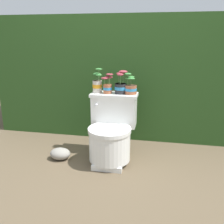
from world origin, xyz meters
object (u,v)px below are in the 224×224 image
(potted_plant_midright, at_px, (130,87))
(garden_stone, at_px, (60,154))
(potted_plant_left, at_px, (97,84))
(potted_plant_middle, at_px, (121,86))
(toilet, at_px, (111,132))
(potted_plant_midleft, at_px, (108,86))

(potted_plant_midright, relative_size, garden_stone, 1.00)
(potted_plant_left, xyz_separation_m, potted_plant_midright, (0.34, 0.00, -0.02))
(potted_plant_middle, xyz_separation_m, potted_plant_midright, (0.10, -0.00, -0.01))
(potted_plant_left, height_order, potted_plant_midright, potted_plant_left)
(potted_plant_middle, relative_size, potted_plant_midright, 1.09)
(potted_plant_left, distance_m, garden_stone, 0.81)
(potted_plant_middle, distance_m, garden_stone, 0.93)
(toilet, bearing_deg, potted_plant_midright, 45.58)
(potted_plant_midright, height_order, garden_stone, potted_plant_midright)
(potted_plant_midleft, distance_m, potted_plant_middle, 0.13)
(toilet, xyz_separation_m, potted_plant_middle, (0.06, 0.17, 0.43))
(potted_plant_midleft, bearing_deg, potted_plant_midright, 3.95)
(toilet, xyz_separation_m, potted_plant_left, (-0.18, 0.17, 0.45))
(potted_plant_left, bearing_deg, toilet, -42.84)
(garden_stone, bearing_deg, toilet, 9.73)
(potted_plant_midleft, distance_m, potted_plant_midright, 0.23)
(toilet, bearing_deg, potted_plant_midleft, 114.07)
(potted_plant_midright, xyz_separation_m, garden_stone, (-0.68, -0.25, -0.67))
(potted_plant_midleft, bearing_deg, toilet, -65.93)
(potted_plant_midright, bearing_deg, potted_plant_midleft, -176.05)
(toilet, relative_size, potted_plant_left, 2.62)
(potted_plant_midleft, bearing_deg, potted_plant_middle, 8.24)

